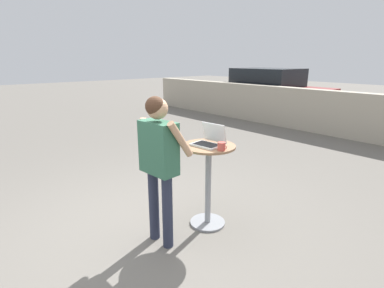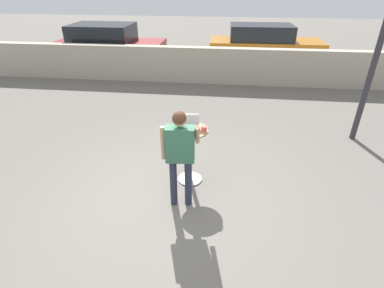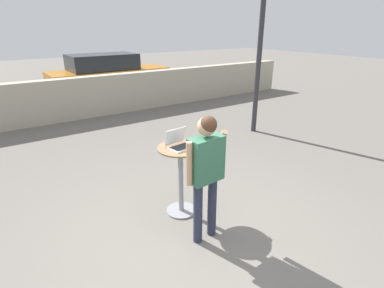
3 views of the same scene
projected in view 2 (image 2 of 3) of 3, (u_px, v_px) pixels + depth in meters
ground_plane at (168, 201)px, 4.80m from camera, size 50.00×50.00×0.00m
pavement_kerb at (202, 65)px, 9.89m from camera, size 16.30×0.35×1.16m
cafe_table at (190, 149)px, 5.01m from camera, size 0.61×0.61×0.99m
laptop at (189, 126)px, 4.81m from camera, size 0.35×0.32×0.24m
coffee_mug at (204, 129)px, 4.75m from camera, size 0.12×0.09×0.09m
standing_person at (180, 149)px, 4.27m from camera, size 0.56×0.37×1.59m
parked_car_near_street at (264, 44)px, 12.01m from camera, size 4.46×1.92×1.50m
parked_car_further_down at (108, 47)px, 11.28m from camera, size 4.04×1.99×1.63m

